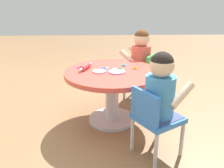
{
  "coord_description": "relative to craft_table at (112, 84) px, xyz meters",
  "views": [
    {
      "loc": [
        -2.08,
        0.07,
        1.16
      ],
      "look_at": [
        0.0,
        0.0,
        0.37
      ],
      "focal_mm": 39.23,
      "sensor_mm": 36.0,
      "label": 1
    }
  ],
  "objects": [
    {
      "name": "ground_plane",
      "position": [
        0.0,
        0.0,
        -0.37
      ],
      "size": [
        10.0,
        10.0,
        0.0
      ],
      "primitive_type": "plane",
      "color": "olive"
    },
    {
      "name": "craft_table",
      "position": [
        0.0,
        0.0,
        0.0
      ],
      "size": [
        0.85,
        0.85,
        0.5
      ],
      "color": "silver",
      "rests_on": "ground"
    },
    {
      "name": "child_chair_left",
      "position": [
        -0.53,
        -0.29,
        -0.07
      ],
      "size": [
        0.41,
        0.41,
        0.54
      ],
      "color": "#B7B7BC",
      "rests_on": "ground"
    },
    {
      "name": "seated_child_left",
      "position": [
        -0.51,
        -0.32,
        0.16
      ],
      "size": [
        0.41,
        0.44,
        0.51
      ],
      "color": "#3F4772",
      "rests_on": "ground"
    },
    {
      "name": "child_chair_right",
      "position": [
        0.49,
        -0.36,
        -0.07
      ],
      "size": [
        0.42,
        0.42,
        0.54
      ],
      "color": "#B7B7BC",
      "rests_on": "ground"
    },
    {
      "name": "seated_child_right",
      "position": [
        0.51,
        -0.33,
        0.16
      ],
      "size": [
        0.41,
        0.44,
        0.51
      ],
      "color": "#3F4772",
      "rests_on": "ground"
    },
    {
      "name": "rolling_pin",
      "position": [
        0.06,
        0.24,
        0.15
      ],
      "size": [
        0.22,
        0.11,
        0.05
      ],
      "color": "#D83F3F",
      "rests_on": "craft_table"
    },
    {
      "name": "craft_scissors",
      "position": [
        0.08,
        0.04,
        0.13
      ],
      "size": [
        0.09,
        0.14,
        0.01
      ],
      "color": "silver",
      "rests_on": "craft_table"
    },
    {
      "name": "playdough_blob_0",
      "position": [
        -0.04,
        -0.04,
        0.13
      ],
      "size": [
        0.15,
        0.15,
        0.01
      ],
      "primitive_type": "cylinder",
      "color": "#CC99E5",
      "rests_on": "craft_table"
    },
    {
      "name": "playdough_blob_1",
      "position": [
        -0.03,
        0.11,
        0.13
      ],
      "size": [
        0.12,
        0.12,
        0.01
      ],
      "primitive_type": "cylinder",
      "color": "pink",
      "rests_on": "craft_table"
    },
    {
      "name": "cookie_cutter_0",
      "position": [
        0.16,
        -0.12,
        0.13
      ],
      "size": [
        0.05,
        0.05,
        0.01
      ],
      "primitive_type": "torus",
      "color": "#3F99D8",
      "rests_on": "craft_table"
    },
    {
      "name": "cookie_cutter_1",
      "position": [
        0.1,
        0.29,
        0.13
      ],
      "size": [
        0.06,
        0.06,
        0.01
      ],
      "primitive_type": "torus",
      "color": "#D83FA5",
      "rests_on": "craft_table"
    },
    {
      "name": "cookie_cutter_2",
      "position": [
        0.05,
        -0.07,
        0.13
      ],
      "size": [
        0.07,
        0.07,
        0.01
      ],
      "primitive_type": "torus",
      "color": "#4CB259",
      "rests_on": "craft_table"
    },
    {
      "name": "cookie_cutter_3",
      "position": [
        0.07,
        -0.21,
        0.13
      ],
      "size": [
        0.05,
        0.05,
        0.01
      ],
      "primitive_type": "torus",
      "color": "orange",
      "rests_on": "craft_table"
    }
  ]
}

